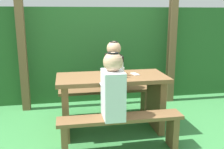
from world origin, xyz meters
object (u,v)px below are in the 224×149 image
(bench_far, at_px, (106,97))
(person_white_shirt, at_px, (113,88))
(drinking_glass, at_px, (122,71))
(bottle_right, at_px, (121,68))
(picnic_table, at_px, (112,94))
(bench_near, at_px, (121,126))
(person_black_coat, at_px, (114,67))
(bottle_left, at_px, (118,70))
(cell_phone, at_px, (135,74))

(bench_far, relative_size, person_white_shirt, 1.95)
(drinking_glass, bearing_deg, bottle_right, -111.49)
(drinking_glass, distance_m, bottle_right, 0.11)
(drinking_glass, bearing_deg, picnic_table, -150.12)
(bench_near, bearing_deg, person_black_coat, 83.30)
(bench_far, height_order, person_black_coat, person_black_coat)
(picnic_table, bearing_deg, drinking_glass, 29.88)
(bench_near, xyz_separation_m, person_black_coat, (0.13, 1.07, 0.45))
(person_white_shirt, relative_size, bottle_right, 2.89)
(bench_far, distance_m, person_black_coat, 0.47)
(picnic_table, xyz_separation_m, drinking_glass, (0.15, 0.09, 0.29))
(picnic_table, height_order, bottle_left, bottle_left)
(bottle_left, bearing_deg, cell_phone, 28.78)
(person_white_shirt, xyz_separation_m, drinking_glass, (0.24, 0.62, 0.05))
(picnic_table, relative_size, person_white_shirt, 1.95)
(drinking_glass, xyz_separation_m, cell_phone, (0.16, -0.06, -0.04))
(person_black_coat, relative_size, bottle_left, 2.81)
(picnic_table, relative_size, bench_near, 1.00)
(person_black_coat, bearing_deg, bottle_right, -91.41)
(picnic_table, relative_size, bottle_left, 5.47)
(bottle_left, height_order, cell_phone, bottle_left)
(picnic_table, relative_size, person_black_coat, 1.95)
(bench_far, xyz_separation_m, person_black_coat, (0.13, -0.00, 0.45))
(person_white_shirt, height_order, drinking_glass, person_white_shirt)
(bench_near, xyz_separation_m, bench_far, (0.00, 1.07, 0.00))
(person_black_coat, distance_m, drinking_glass, 0.45)
(cell_phone, bearing_deg, bottle_left, -164.50)
(person_white_shirt, xyz_separation_m, person_black_coat, (0.21, 1.07, 0.00))
(bench_near, distance_m, bottle_left, 0.70)
(bench_near, height_order, cell_phone, cell_phone)
(bench_far, bearing_deg, bottle_left, -85.65)
(bench_far, distance_m, drinking_glass, 0.69)
(person_black_coat, height_order, bottle_right, person_black_coat)
(picnic_table, height_order, bench_near, picnic_table)
(picnic_table, xyz_separation_m, bench_far, (0.00, 0.54, -0.21))
(bench_far, relative_size, bottle_left, 5.47)
(bottle_left, xyz_separation_m, cell_phone, (0.26, 0.14, -0.10))
(person_white_shirt, distance_m, person_black_coat, 1.09)
(bottle_left, relative_size, bottle_right, 1.03)
(picnic_table, distance_m, bottle_left, 0.37)
(picnic_table, height_order, person_black_coat, person_black_coat)
(bench_far, xyz_separation_m, drinking_glass, (0.15, -0.45, 0.50))
(person_white_shirt, bearing_deg, picnic_table, 80.63)
(person_black_coat, relative_size, cell_phone, 5.14)
(drinking_glass, distance_m, cell_phone, 0.18)
(person_black_coat, bearing_deg, drinking_glass, -87.06)
(bottle_left, xyz_separation_m, bottle_right, (0.06, 0.11, -0.01))
(bottle_right, bearing_deg, picnic_table, 176.66)
(person_black_coat, xyz_separation_m, cell_phone, (0.18, -0.50, 0.01))
(bottle_right, bearing_deg, drinking_glass, 68.51)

